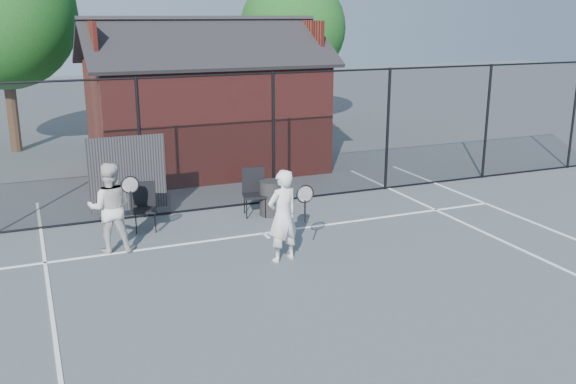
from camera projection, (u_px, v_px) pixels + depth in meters
name	position (u px, v px, depth m)	size (l,w,h in m)	color
ground	(330.00, 291.00, 10.14)	(80.00, 80.00, 0.00)	#4D5458
court_lines	(371.00, 327.00, 8.96)	(11.02, 18.00, 0.01)	white
fence	(218.00, 145.00, 14.09)	(22.04, 3.00, 3.00)	black
clubhouse	(205.00, 111.00, 17.90)	(6.50, 4.36, 4.19)	maroon
tree_left	(1.00, 15.00, 19.37)	(4.48, 4.48, 6.44)	#362815
tree_right	(293.00, 28.00, 24.08)	(3.97, 3.97, 5.70)	#362815
player_front	(283.00, 216.00, 11.20)	(0.78, 0.61, 1.66)	silver
player_back	(110.00, 208.00, 11.65)	(0.96, 0.78, 1.67)	silver
chair_left	(145.00, 208.00, 12.87)	(0.46, 0.47, 0.95)	black
chair_right	(255.00, 193.00, 13.80)	(0.49, 0.51, 1.01)	black
waste_bin	(271.00, 198.00, 13.91)	(0.52, 0.52, 0.76)	black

